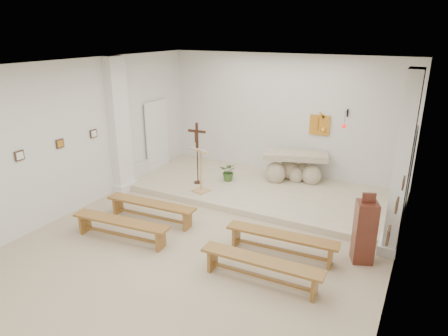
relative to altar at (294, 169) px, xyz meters
The scene contains 27 objects.
ground 4.46m from the altar, 97.51° to the right, with size 7.00×10.00×0.00m, color tan.
wall_left 6.12m from the altar, 132.81° to the right, with size 0.02×10.00×3.50m, color silver.
wall_right 5.42m from the altar, 56.48° to the right, with size 0.02×10.00×3.50m, color silver.
wall_back 1.51m from the altar, 134.19° to the left, with size 7.00×0.02×3.50m, color silver.
ceiling 5.35m from the altar, 97.51° to the right, with size 7.00×10.00×0.02m, color silver.
sanctuary_platform 1.14m from the altar, 122.96° to the right, with size 6.98×3.00×0.15m, color beige.
pilaster_left 4.79m from the altar, 148.78° to the right, with size 0.26×0.55×3.50m, color white.
pilaster_right 3.89m from the altar, 40.63° to the right, with size 0.26×0.55×3.50m, color white.
gold_wall_relief 1.37m from the altar, 50.27° to the left, with size 0.55×0.04×0.55m, color gold.
sanctuary_lamp 1.79m from the altar, 15.00° to the left, with size 0.11×0.36×0.44m.
station_frame_left_front 6.70m from the altar, 127.94° to the right, with size 0.03×0.20×0.20m, color #3F291C.
station_frame_left_mid 5.96m from the altar, 134.00° to the right, with size 0.03×0.20×0.20m, color #3F291C.
station_frame_left_rear 5.30m from the altar, 141.74° to the right, with size 0.03×0.20×0.20m, color #3F291C.
station_frame_right_front 6.07m from the altar, 60.90° to the right, with size 0.03×0.20×0.20m, color #3F291C.
station_frame_right_mid 5.24m from the altar, 55.43° to the right, with size 0.03×0.20×0.20m, color #3F291C.
station_frame_right_rear 4.48m from the altar, 47.86° to the right, with size 0.03×0.20×0.20m, color #3F291C.
radiator_left 4.36m from the altar, 157.10° to the right, with size 0.10×0.85×0.52m, color silver.
radiator_right 3.32m from the altar, 30.72° to the right, with size 0.10×0.85×0.52m, color silver.
altar is the anchor object (origin of this frame).
lectern 2.64m from the altar, 134.61° to the right, with size 0.50×0.44×1.21m.
crucifix_stand 2.70m from the altar, 148.02° to the right, with size 0.51×0.22×1.67m.
potted_plant 1.78m from the altar, 152.05° to the right, with size 0.47×0.41×0.52m, color #385E25.
donation_pedestal 3.85m from the altar, 52.04° to the right, with size 0.48×0.48×1.37m.
bench_left_front 4.15m from the altar, 120.82° to the right, with size 2.17×0.48×0.46m.
bench_right_front 3.70m from the altar, 74.81° to the right, with size 2.17×0.47×0.46m.
bench_left_second 5.03m from the altar, 115.03° to the right, with size 2.18×0.55×0.46m.
bench_right_second 4.66m from the altar, 78.01° to the right, with size 2.16×0.41×0.46m.
Camera 1 is at (3.73, -5.60, 4.13)m, focal length 32.00 mm.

